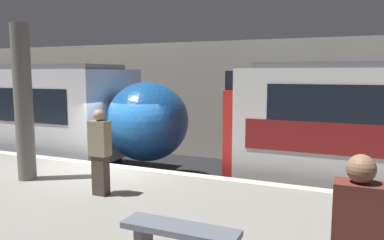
# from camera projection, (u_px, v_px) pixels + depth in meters

# --- Properties ---
(ground_plane) EXTENTS (120.00, 120.00, 0.00)m
(ground_plane) POSITION_uv_depth(u_px,v_px,m) (111.00, 202.00, 9.73)
(ground_plane) COLOR black
(platform) EXTENTS (40.00, 5.47, 1.04)m
(platform) POSITION_uv_depth(u_px,v_px,m) (26.00, 222.00, 7.18)
(platform) COLOR gray
(platform) RESTS_ON ground
(station_rear_barrier) EXTENTS (50.00, 0.15, 4.54)m
(station_rear_barrier) POSITION_uv_depth(u_px,v_px,m) (198.00, 100.00, 14.79)
(station_rear_barrier) COLOR #B2AD9E
(station_rear_barrier) RESTS_ON ground
(support_pillar_near) EXTENTS (0.38, 0.38, 3.36)m
(support_pillar_near) POSITION_uv_depth(u_px,v_px,m) (23.00, 103.00, 8.02)
(support_pillar_near) COLOR slate
(support_pillar_near) RESTS_ON platform
(person_walking) EXTENTS (0.38, 0.24, 1.64)m
(person_walking) POSITION_uv_depth(u_px,v_px,m) (100.00, 150.00, 7.07)
(person_walking) COLOR #473D33
(person_walking) RESTS_ON platform
(platform_bench) EXTENTS (1.50, 0.40, 0.45)m
(platform_bench) POSITION_uv_depth(u_px,v_px,m) (180.00, 235.00, 4.63)
(platform_bench) COLOR slate
(platform_bench) RESTS_ON platform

